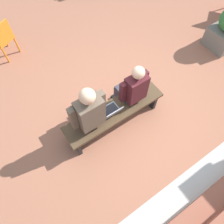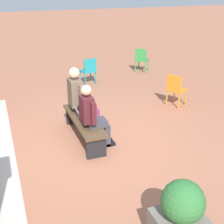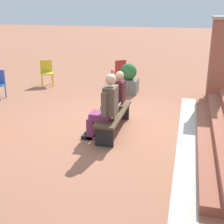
# 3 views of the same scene
# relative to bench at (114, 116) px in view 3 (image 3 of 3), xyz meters

# --- Properties ---
(ground_plane) EXTENTS (60.00, 60.00, 0.00)m
(ground_plane) POSITION_rel_bench_xyz_m (-0.39, 0.01, -0.35)
(ground_plane) COLOR #9E6047
(concrete_strip) EXTENTS (5.91, 0.40, 0.01)m
(concrete_strip) POSITION_rel_bench_xyz_m (-0.00, 1.61, -0.35)
(concrete_strip) COLOR #B7B2A8
(concrete_strip) RESTS_ON ground
(brick_pillar_left_of_steps) EXTENTS (0.64, 0.64, 2.36)m
(brick_pillar_left_of_steps) POSITION_rel_bench_xyz_m (-3.18, 2.37, 0.84)
(brick_pillar_left_of_steps) COLOR #93513D
(brick_pillar_left_of_steps) RESTS_ON ground
(bench) EXTENTS (1.80, 0.44, 0.45)m
(bench) POSITION_rel_bench_xyz_m (0.00, 0.00, 0.00)
(bench) COLOR #4C3823
(bench) RESTS_ON ground
(person_student) EXTENTS (0.50, 0.64, 1.28)m
(person_student) POSITION_rel_bench_xyz_m (-0.39, -0.06, 0.34)
(person_student) COLOR #383842
(person_student) RESTS_ON ground
(person_adult) EXTENTS (0.58, 0.73, 1.40)m
(person_adult) POSITION_rel_bench_xyz_m (0.45, -0.07, 0.39)
(person_adult) COLOR #7F2D5B
(person_adult) RESTS_ON ground
(laptop) EXTENTS (0.32, 0.29, 0.21)m
(laptop) POSITION_rel_bench_xyz_m (0.07, 0.01, 0.15)
(laptop) COLOR #9EA0A5
(laptop) RESTS_ON bench
(plastic_chair_foreground) EXTENTS (0.59, 0.59, 0.84)m
(plastic_chair_foreground) POSITION_rel_bench_xyz_m (-4.27, -0.83, 0.13)
(plastic_chair_foreground) COLOR red
(plastic_chair_foreground) RESTS_ON ground
(plastic_chair_far_left) EXTENTS (0.57, 0.57, 0.84)m
(plastic_chair_far_left) POSITION_rel_bench_xyz_m (-3.48, -3.23, 0.13)
(plastic_chair_far_left) COLOR gold
(plastic_chair_far_left) RESTS_ON ground
(planter) EXTENTS (0.60, 0.60, 0.94)m
(planter) POSITION_rel_bench_xyz_m (-3.15, -0.29, 0.08)
(planter) COLOR #6B665B
(planter) RESTS_ON ground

